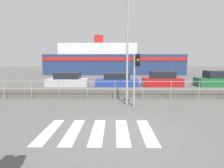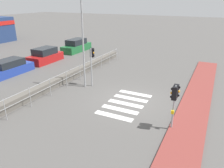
% 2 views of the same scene
% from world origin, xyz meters
% --- Properties ---
extents(ground_plane, '(160.00, 160.00, 0.00)m').
position_xyz_m(ground_plane, '(0.00, 0.00, 0.00)').
color(ground_plane, '#565451').
extents(crosswalk, '(4.05, 2.40, 0.01)m').
position_xyz_m(crosswalk, '(-0.65, 0.00, 0.00)').
color(crosswalk, silver).
rests_on(crosswalk, ground_plane).
extents(seawall, '(20.45, 0.55, 0.63)m').
position_xyz_m(seawall, '(0.00, 6.07, 0.31)').
color(seawall, '#605B54').
rests_on(seawall, ground_plane).
extents(harbor_fence, '(18.44, 0.04, 1.31)m').
position_xyz_m(harbor_fence, '(0.00, 5.20, 0.85)').
color(harbor_fence, '#9EA0A3').
rests_on(harbor_fence, ground_plane).
extents(traffic_light_far, '(0.34, 0.32, 2.96)m').
position_xyz_m(traffic_light_far, '(1.18, 3.58, 2.17)').
color(traffic_light_far, '#9EA0A3').
rests_on(traffic_light_far, ground_plane).
extents(streetlamp, '(0.32, 1.05, 6.83)m').
position_xyz_m(streetlamp, '(0.71, 3.83, 4.16)').
color(streetlamp, '#9EA0A3').
rests_on(streetlamp, ground_plane).
extents(ferry_boat, '(25.84, 8.77, 7.62)m').
position_xyz_m(ferry_boat, '(-0.63, 29.49, 2.48)').
color(ferry_boat, navy).
rests_on(ferry_boat, ground_plane).
extents(parked_car_silver, '(4.20, 1.78, 1.38)m').
position_xyz_m(parked_car_silver, '(-4.83, 11.74, 0.59)').
color(parked_car_silver, '#BCBCC1').
rests_on(parked_car_silver, ground_plane).
extents(parked_car_blue, '(4.30, 1.76, 1.36)m').
position_xyz_m(parked_car_blue, '(0.22, 11.74, 0.58)').
color(parked_car_blue, '#233D9E').
rests_on(parked_car_blue, ground_plane).
extents(parked_car_red, '(3.90, 1.84, 1.54)m').
position_xyz_m(parked_car_red, '(4.88, 11.74, 0.66)').
color(parked_car_red, '#B21919').
rests_on(parked_car_red, ground_plane).
extents(parked_car_green, '(4.55, 1.73, 1.59)m').
position_xyz_m(parked_car_green, '(10.70, 11.74, 0.68)').
color(parked_car_green, '#1E6633').
rests_on(parked_car_green, ground_plane).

